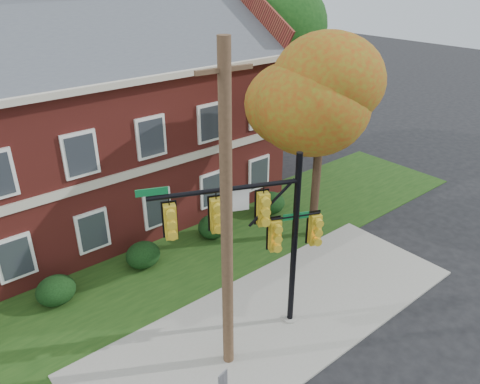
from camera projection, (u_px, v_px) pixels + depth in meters
ground at (299, 334)px, 15.41m from camera, size 120.00×120.00×0.00m
sidewalk at (278, 317)px, 16.08m from camera, size 14.00×5.00×0.08m
grass_strip at (195, 255)px, 19.53m from camera, size 30.00×6.00×0.04m
apartment_building at (74, 117)px, 20.29m from camera, size 18.80×8.80×9.74m
hedge_left at (56, 290)px, 16.64m from camera, size 1.40×1.26×1.05m
hedge_center at (143, 255)px, 18.64m from camera, size 1.40×1.26×1.05m
hedge_right at (213, 226)px, 20.65m from camera, size 1.40×1.26×1.05m
hedge_far_right at (271, 203)px, 22.66m from camera, size 1.40×1.26×1.05m
tree_near_right at (330, 87)px, 18.12m from camera, size 4.50×4.25×8.58m
tree_right_rear at (256, 20)px, 25.99m from camera, size 6.30×5.95×10.62m
tree_far_rear at (28, 8)px, 24.76m from camera, size 6.84×6.46×11.52m
traffic_signal at (261, 229)px, 14.03m from camera, size 5.11×2.39×6.17m
utility_pole at (227, 224)px, 12.23m from camera, size 1.50×0.35×9.61m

